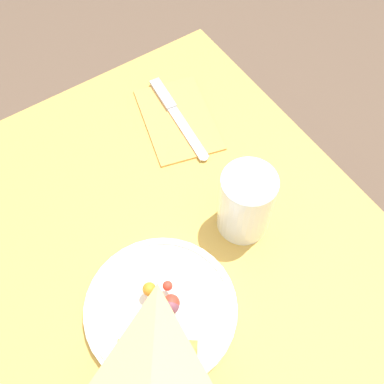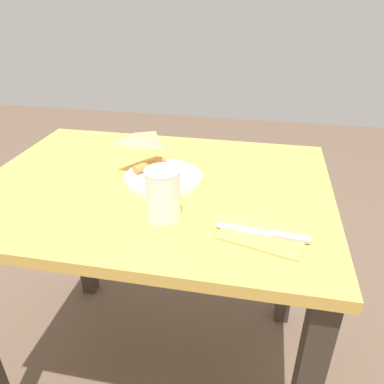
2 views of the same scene
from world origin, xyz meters
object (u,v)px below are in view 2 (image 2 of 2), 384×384
dining_table (156,223)px  napkin_folded (263,234)px  butter_knife (268,233)px  milk_glass (163,195)px  plate_pizza (163,175)px

dining_table → napkin_folded: bearing=147.9°
napkin_folded → butter_knife: butter_knife is taller
milk_glass → napkin_folded: (-0.23, 0.03, -0.06)m
milk_glass → butter_knife: size_ratio=0.59×
plate_pizza → napkin_folded: bearing=143.1°
napkin_folded → butter_knife: size_ratio=0.99×
dining_table → butter_knife: bearing=148.6°
plate_pizza → napkin_folded: plate_pizza is taller
milk_glass → butter_knife: (-0.24, 0.03, -0.05)m
dining_table → butter_knife: size_ratio=4.65×
milk_glass → plate_pizza: bearing=-74.4°
plate_pizza → napkin_folded: 0.35m
plate_pizza → butter_knife: 0.36m
dining_table → plate_pizza: bearing=-134.9°
plate_pizza → milk_glass: milk_glass is taller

